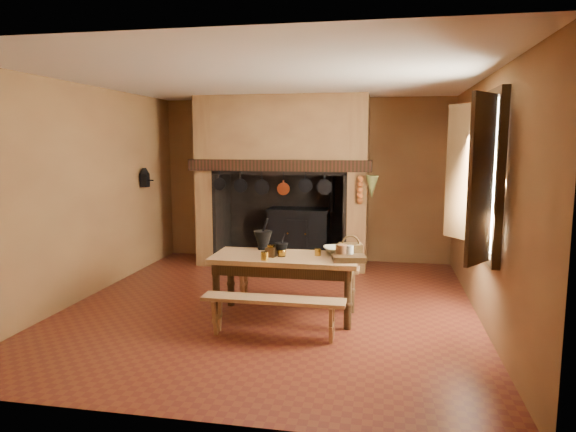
# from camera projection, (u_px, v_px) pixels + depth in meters

# --- Properties ---
(floor) EXTENTS (5.50, 5.50, 0.00)m
(floor) POSITION_uv_depth(u_px,v_px,m) (271.00, 306.00, 6.48)
(floor) COLOR #5F2816
(floor) RESTS_ON ground
(ceiling) EXTENTS (5.50, 5.50, 0.00)m
(ceiling) POSITION_uv_depth(u_px,v_px,m) (270.00, 79.00, 6.08)
(ceiling) COLOR silver
(ceiling) RESTS_ON back_wall
(back_wall) EXTENTS (5.00, 0.02, 2.80)m
(back_wall) POSITION_uv_depth(u_px,v_px,m) (305.00, 180.00, 8.96)
(back_wall) COLOR olive
(back_wall) RESTS_ON floor
(wall_left) EXTENTS (0.02, 5.50, 2.80)m
(wall_left) POSITION_uv_depth(u_px,v_px,m) (85.00, 192.00, 6.74)
(wall_left) COLOR olive
(wall_left) RESTS_ON floor
(wall_right) EXTENTS (0.02, 5.50, 2.80)m
(wall_right) POSITION_uv_depth(u_px,v_px,m) (485.00, 200.00, 5.82)
(wall_right) COLOR olive
(wall_right) RESTS_ON floor
(wall_front) EXTENTS (5.00, 0.02, 2.80)m
(wall_front) POSITION_uv_depth(u_px,v_px,m) (185.00, 235.00, 3.61)
(wall_front) COLOR olive
(wall_front) RESTS_ON floor
(chimney_breast) EXTENTS (2.95, 0.96, 2.80)m
(chimney_breast) POSITION_uv_depth(u_px,v_px,m) (283.00, 157.00, 8.52)
(chimney_breast) COLOR olive
(chimney_breast) RESTS_ON floor
(iron_range) EXTENTS (1.12, 0.55, 1.60)m
(iron_range) POSITION_uv_depth(u_px,v_px,m) (300.00, 235.00, 8.80)
(iron_range) COLOR black
(iron_range) RESTS_ON floor
(hearth_pans) EXTENTS (0.51, 0.62, 0.20)m
(hearth_pans) POSITION_uv_depth(u_px,v_px,m) (240.00, 257.00, 8.82)
(hearth_pans) COLOR #B08428
(hearth_pans) RESTS_ON floor
(hanging_pans) EXTENTS (1.92, 0.29, 0.27)m
(hanging_pans) POSITION_uv_depth(u_px,v_px,m) (275.00, 186.00, 8.11)
(hanging_pans) COLOR black
(hanging_pans) RESTS_ON chimney_breast
(onion_string) EXTENTS (0.12, 0.10, 0.46)m
(onion_string) POSITION_uv_depth(u_px,v_px,m) (360.00, 190.00, 7.85)
(onion_string) COLOR #AE4B20
(onion_string) RESTS_ON chimney_breast
(herb_bunch) EXTENTS (0.20, 0.20, 0.35)m
(herb_bunch) POSITION_uv_depth(u_px,v_px,m) (372.00, 187.00, 7.81)
(herb_bunch) COLOR brown
(herb_bunch) RESTS_ON chimney_breast
(window) EXTENTS (0.39, 1.75, 1.76)m
(window) POSITION_uv_depth(u_px,v_px,m) (479.00, 176.00, 5.42)
(window) COLOR white
(window) RESTS_ON wall_right
(wall_coffee_mill) EXTENTS (0.23, 0.16, 0.31)m
(wall_coffee_mill) POSITION_uv_depth(u_px,v_px,m) (145.00, 176.00, 8.22)
(wall_coffee_mill) COLOR black
(wall_coffee_mill) RESTS_ON wall_left
(work_table) EXTENTS (1.70, 0.76, 0.74)m
(work_table) POSITION_uv_depth(u_px,v_px,m) (285.00, 265.00, 6.01)
(work_table) COLOR #A5714B
(work_table) RESTS_ON floor
(bench_front) EXTENTS (1.53, 0.27, 0.43)m
(bench_front) POSITION_uv_depth(u_px,v_px,m) (273.00, 308.00, 5.40)
(bench_front) COLOR #A5714B
(bench_front) RESTS_ON floor
(bench_back) EXTENTS (1.67, 0.29, 0.47)m
(bench_back) POSITION_uv_depth(u_px,v_px,m) (294.00, 274.00, 6.65)
(bench_back) COLOR #A5714B
(bench_back) RESTS_ON floor
(mortar_large) EXTENTS (0.23, 0.23, 0.39)m
(mortar_large) POSITION_uv_depth(u_px,v_px,m) (263.00, 239.00, 6.33)
(mortar_large) COLOR black
(mortar_large) RESTS_ON work_table
(mortar_small) EXTENTS (0.16, 0.16, 0.27)m
(mortar_small) POSITION_uv_depth(u_px,v_px,m) (281.00, 249.00, 5.94)
(mortar_small) COLOR black
(mortar_small) RESTS_ON work_table
(coffee_grinder) EXTENTS (0.15, 0.12, 0.17)m
(coffee_grinder) POSITION_uv_depth(u_px,v_px,m) (271.00, 251.00, 5.93)
(coffee_grinder) COLOR #352110
(coffee_grinder) RESTS_ON work_table
(brass_mug_a) EXTENTS (0.11, 0.11, 0.10)m
(brass_mug_a) POSITION_uv_depth(u_px,v_px,m) (265.00, 256.00, 5.75)
(brass_mug_a) COLOR #B08428
(brass_mug_a) RESTS_ON work_table
(brass_mug_b) EXTENTS (0.09, 0.09, 0.08)m
(brass_mug_b) POSITION_uv_depth(u_px,v_px,m) (318.00, 252.00, 5.99)
(brass_mug_b) COLOR #B08428
(brass_mug_b) RESTS_ON work_table
(mixing_bowl) EXTENTS (0.42, 0.42, 0.08)m
(mixing_bowl) POSITION_uv_depth(u_px,v_px,m) (338.00, 250.00, 6.10)
(mixing_bowl) COLOR #BDB991
(mixing_bowl) RESTS_ON work_table
(stoneware_crock) EXTENTS (0.17, 0.17, 0.17)m
(stoneware_crock) POSITION_uv_depth(u_px,v_px,m) (341.00, 252.00, 5.81)
(stoneware_crock) COLOR brown
(stoneware_crock) RESTS_ON work_table
(glass_jar) EXTENTS (0.10, 0.10, 0.16)m
(glass_jar) POSITION_uv_depth(u_px,v_px,m) (350.00, 252.00, 5.80)
(glass_jar) COLOR beige
(glass_jar) RESTS_ON work_table
(wicker_basket) EXTENTS (0.29, 0.23, 0.25)m
(wicker_basket) POSITION_uv_depth(u_px,v_px,m) (351.00, 249.00, 5.96)
(wicker_basket) COLOR #493215
(wicker_basket) RESTS_ON work_table
(wooden_tray) EXTENTS (0.41, 0.32, 0.06)m
(wooden_tray) POSITION_uv_depth(u_px,v_px,m) (349.00, 258.00, 5.72)
(wooden_tray) COLOR #352110
(wooden_tray) RESTS_ON work_table
(brass_cup) EXTENTS (0.11, 0.11, 0.09)m
(brass_cup) POSITION_uv_depth(u_px,v_px,m) (282.00, 253.00, 5.93)
(brass_cup) COLOR #B08428
(brass_cup) RESTS_ON work_table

